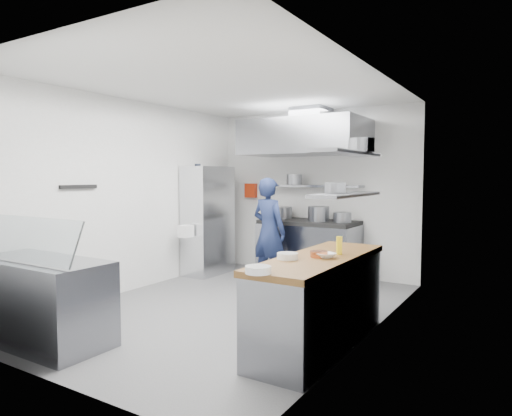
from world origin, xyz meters
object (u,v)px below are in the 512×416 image
Objects in this scene: display_case at (42,301)px; wire_rack at (208,220)px; chef at (269,231)px; gas_range at (309,251)px.

wire_rack is at bearing 99.65° from display_case.
display_case is (-0.68, -3.39, -0.41)m from chef.
chef reaches higher than gas_range.
gas_range is at bearing 20.14° from wire_rack.
chef is (-0.35, -0.71, 0.38)m from gas_range.
chef is 0.90× the size of wire_rack.
wire_rack is at bearing 5.95° from chef.
display_case is at bearing -80.35° from wire_rack.
wire_rack reaches higher than gas_range.
wire_rack reaches higher than display_case.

